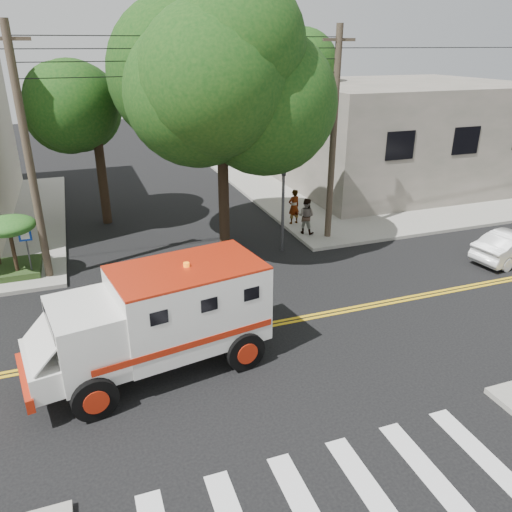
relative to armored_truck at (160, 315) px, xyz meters
name	(u,v)px	position (x,y,z in m)	size (l,w,h in m)	color
ground	(238,331)	(2.51, 1.11, -1.64)	(100.00, 100.00, 0.00)	black
sidewalk_ne	(376,185)	(16.01, 14.61, -1.56)	(17.00, 17.00, 0.15)	gray
building_right	(397,132)	(17.51, 15.11, 1.51)	(14.00, 12.00, 6.00)	#656357
utility_pole_left	(29,161)	(-3.09, 7.11, 2.86)	(0.28, 0.28, 9.00)	#382D23
utility_pole_right	(333,140)	(8.81, 7.31, 2.86)	(0.28, 0.28, 9.00)	#382D23
tree_main	(234,74)	(4.45, 7.32, 5.56)	(6.08, 5.70, 9.85)	black
tree_left	(101,104)	(-0.17, 12.90, 4.09)	(4.48, 4.20, 7.70)	black
tree_right	(297,83)	(11.36, 16.88, 4.46)	(4.80, 4.50, 8.20)	black
traffic_signal	(283,201)	(6.31, 6.71, 0.59)	(0.15, 0.18, 3.60)	#3F3F42
accessibility_sign	(27,246)	(-3.69, 7.29, -0.27)	(0.45, 0.10, 2.02)	#3F3F42
armored_truck	(160,315)	(0.00, 0.00, 0.00)	(6.61, 3.40, 2.87)	silver
pedestrian_a	(294,207)	(8.05, 9.43, -0.64)	(0.62, 0.41, 1.70)	gray
pedestrian_b	(306,216)	(8.01, 7.99, -0.65)	(0.81, 0.63, 1.66)	gray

